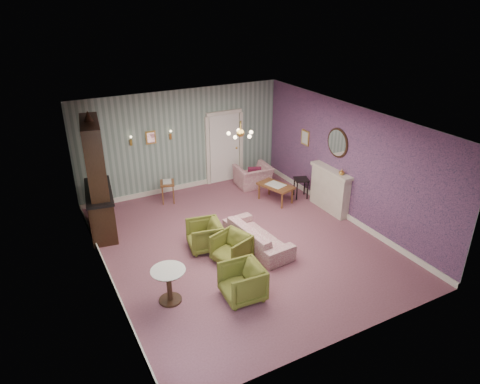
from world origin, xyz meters
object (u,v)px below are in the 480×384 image
olive_chair_b (231,247)px  olive_chair_a (242,281)px  olive_chair_c (204,234)px  pedestal_table (169,285)px  side_table_black (301,188)px  sofa_chintz (258,232)px  fireplace (330,190)px  wingback_chair (253,173)px  dresser (96,175)px  coffee_table (275,193)px

olive_chair_b → olive_chair_a: bearing=-37.4°
olive_chair_c → pedestal_table: olive_chair_c is taller
side_table_black → sofa_chintz: bearing=-144.7°
fireplace → side_table_black: size_ratio=2.47×
wingback_chair → dresser: 4.64m
olive_chair_a → fireplace: 4.31m
fireplace → dresser: bearing=162.5°
olive_chair_a → dresser: dresser is taller
side_table_black → coffee_table: bearing=170.8°
sofa_chintz → coffee_table: size_ratio=1.93×
olive_chair_a → olive_chair_b: (0.37, 1.18, -0.03)m
dresser → coffee_table: bearing=0.5°
olive_chair_a → pedestal_table: bearing=-110.1°
olive_chair_c → dresser: dresser is taller
sofa_chintz → fireplace: fireplace is taller
sofa_chintz → olive_chair_b: bearing=102.1°
sofa_chintz → dresser: 3.96m
wingback_chair → fireplace: fireplace is taller
olive_chair_b → pedestal_table: olive_chair_b is taller
olive_chair_a → side_table_black: 4.71m
olive_chair_a → dresser: size_ratio=0.26×
coffee_table → pedestal_table: pedestal_table is taller
olive_chair_a → coffee_table: 4.26m
fireplace → olive_chair_a: bearing=-150.4°
wingback_chair → coffee_table: bearing=94.8°
olive_chair_c → sofa_chintz: bearing=75.9°
olive_chair_a → wingback_chair: wingback_chair is taller
olive_chair_c → fireplace: size_ratio=0.52×
pedestal_table → olive_chair_c: bearing=46.3°
dresser → fireplace: dresser is taller
olive_chair_a → wingback_chair: size_ratio=0.78×
olive_chair_b → sofa_chintz: sofa_chintz is taller
olive_chair_c → side_table_black: 3.66m
coffee_table → pedestal_table: 4.83m
olive_chair_b → coffee_table: olive_chair_b is taller
wingback_chair → coffee_table: 1.19m
sofa_chintz → olive_chair_a: bearing=135.6°
olive_chair_c → coffee_table: 3.01m
sofa_chintz → pedestal_table: size_ratio=2.66×
olive_chair_c → side_table_black: olive_chair_c is taller
olive_chair_c → sofa_chintz: size_ratio=0.39×
side_table_black → dresser: bearing=171.9°
olive_chair_b → side_table_black: olive_chair_b is taller
olive_chair_b → coffee_table: 3.16m
pedestal_table → coffee_table: bearing=33.7°
olive_chair_c → dresser: (-1.83, 1.94, 1.08)m
olive_chair_a → side_table_black: size_ratio=1.35×
coffee_table → fireplace: bearing=-48.6°
pedestal_table → olive_chair_a: bearing=-23.7°
olive_chair_c → wingback_chair: wingback_chair is taller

